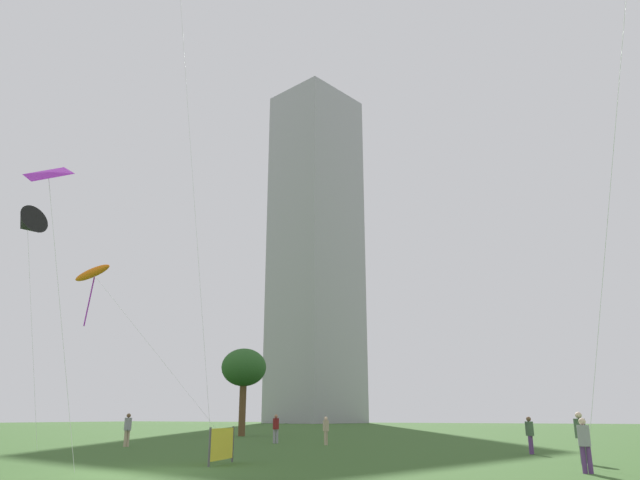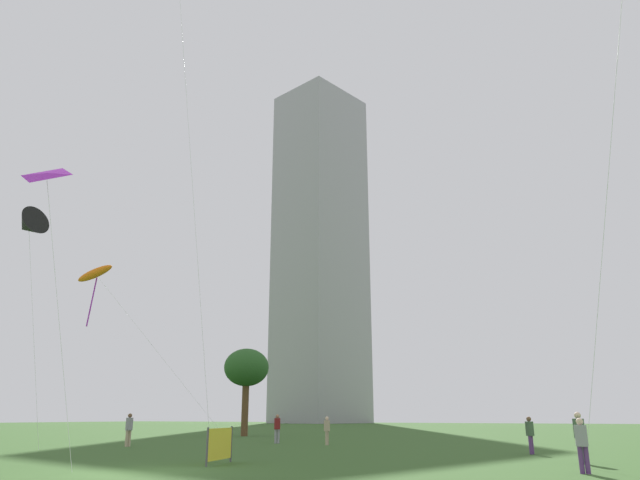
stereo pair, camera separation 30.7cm
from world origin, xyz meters
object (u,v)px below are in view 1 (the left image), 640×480
Objects in this scene: kite_flying_3 at (48,174)px; event_banner at (222,444)px; park_tree_0 at (244,369)px; person_standing_0 at (584,441)px; person_standing_4 at (128,427)px; distant_highrise_0 at (316,249)px; kite_flying_2 at (27,224)px; kite_flying_1 at (92,274)px; person_standing_1 at (326,428)px; person_standing_5 at (581,434)px; person_standing_2 at (276,427)px; person_standing_3 at (530,432)px.

kite_flying_3 reaches higher than event_banner.
person_standing_0 is at bearing -38.40° from park_tree_0.
person_standing_4 is 0.02× the size of distant_highrise_0.
event_banner is at bearing -5.43° from kite_flying_2.
kite_flying_1 reaches higher than park_tree_0.
kite_flying_1 is at bearing -88.10° from person_standing_1.
person_standing_0 is at bearing -165.15° from person_standing_5.
person_standing_4 is at bearing 15.97° from person_standing_2.
kite_flying_1 is at bearing 88.78° from person_standing_5.
kite_flying_3 is at bearing 153.25° from person_standing_3.
person_standing_5 is 0.24× the size of park_tree_0.
person_standing_3 is (16.62, -3.93, -0.07)m from person_standing_2.
park_tree_0 is at bearing 19.72° from person_standing_4.
person_standing_0 is 0.22× the size of park_tree_0.
person_standing_2 is at bearing -48.37° from distant_highrise_0.
kite_flying_1 is 26.10m from kite_flying_3.
distant_highrise_0 reaches higher than person_standing_2.
person_standing_5 is at bearing -141.39° from person_standing_3.
event_banner is (15.61, -1.48, -11.52)m from kite_flying_2.
park_tree_0 is at bearing 70.27° from kite_flying_1.
event_banner is (22.77, -12.43, -11.71)m from kite_flying_1.
person_standing_5 reaches higher than event_banner.
kite_flying_1 reaches higher than kite_flying_3.
event_banner is at bearing -48.58° from distant_highrise_0.
kite_flying_2 reaches higher than park_tree_0.
person_standing_0 is 20.22m from person_standing_1.
person_standing_3 is at bearing 36.33° from person_standing_5.
kite_flying_3 is at bearing -142.80° from person_standing_4.
person_standing_2 is at bearing 87.36° from person_standing_3.
distant_highrise_0 is at bearing 41.40° from person_standing_5.
distant_highrise_0 reaches higher than kite_flying_1.
kite_flying_1 reaches higher than person_standing_0.
person_standing_4 is at bearing 122.60° from kite_flying_3.
kite_flying_1 is 5.70× the size of event_banner.
kite_flying_2 is 127.01m from distant_highrise_0.
person_standing_5 is at bearing 115.62° from person_standing_2.
person_standing_1 is at bearing -38.08° from park_tree_0.
distant_highrise_0 is 137.75m from event_banner.
person_standing_4 is at bearing 148.65° from event_banner.
kite_flying_2 is 1.73× the size of park_tree_0.
person_standing_4 reaches higher than person_standing_2.
kite_flying_1 is 16.08m from park_tree_0.
person_standing_1 is at bearing 48.14° from kite_flying_2.
person_standing_5 is at bearing -9.60° from kite_flying_1.
person_standing_1 is 0.13× the size of kite_flying_1.
person_standing_0 is 12.53m from event_banner.
person_standing_2 is at bearing -45.97° from park_tree_0.
person_standing_4 is 15.03m from event_banner.
person_standing_5 is at bearing 37.64° from kite_flying_3.
person_standing_5 is (24.65, -1.24, 0.00)m from person_standing_4.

